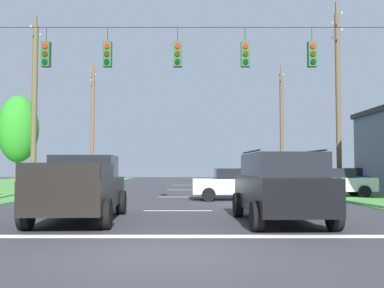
{
  "coord_description": "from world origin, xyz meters",
  "views": [
    {
      "loc": [
        0.52,
        -8.32,
        1.6
      ],
      "look_at": [
        0.44,
        10.35,
        2.56
      ],
      "focal_mm": 41.73,
      "sensor_mm": 36.0,
      "label": 1
    }
  ],
  "objects_px": {
    "pickup_truck": "(83,188)",
    "utility_pole_far_left": "(95,123)",
    "distant_car_oncoming": "(361,179)",
    "tree_roadside_right": "(20,129)",
    "distant_car_far_parked": "(334,182)",
    "utility_pole_far_right": "(284,127)",
    "suv_black": "(282,186)",
    "utility_pole_mid_right": "(340,98)",
    "overhead_signal_span": "(177,97)",
    "distant_car_crossing_white": "(239,184)",
    "utility_pole_mid_left": "(36,107)"
  },
  "relations": [
    {
      "from": "overhead_signal_span",
      "to": "suv_black",
      "type": "bearing_deg",
      "value": -50.7
    },
    {
      "from": "tree_roadside_right",
      "to": "suv_black",
      "type": "bearing_deg",
      "value": -52.54
    },
    {
      "from": "suv_black",
      "to": "tree_roadside_right",
      "type": "distance_m",
      "value": 25.36
    },
    {
      "from": "distant_car_oncoming",
      "to": "distant_car_crossing_white",
      "type": "bearing_deg",
      "value": -139.67
    },
    {
      "from": "suv_black",
      "to": "distant_car_crossing_white",
      "type": "bearing_deg",
      "value": 92.17
    },
    {
      "from": "distant_car_crossing_white",
      "to": "utility_pole_mid_right",
      "type": "xyz_separation_m",
      "value": [
        5.99,
        3.13,
        4.64
      ]
    },
    {
      "from": "overhead_signal_span",
      "to": "utility_pole_mid_left",
      "type": "bearing_deg",
      "value": 134.12
    },
    {
      "from": "suv_black",
      "to": "distant_car_far_parked",
      "type": "bearing_deg",
      "value": 66.07
    },
    {
      "from": "distant_car_oncoming",
      "to": "tree_roadside_right",
      "type": "bearing_deg",
      "value": 171.06
    },
    {
      "from": "pickup_truck",
      "to": "utility_pole_far_right",
      "type": "height_order",
      "value": "utility_pole_far_right"
    },
    {
      "from": "distant_car_far_parked",
      "to": "utility_pole_far_left",
      "type": "xyz_separation_m",
      "value": [
        -16.73,
        17.33,
        4.83
      ]
    },
    {
      "from": "suv_black",
      "to": "distant_car_oncoming",
      "type": "height_order",
      "value": "suv_black"
    },
    {
      "from": "suv_black",
      "to": "distant_car_far_parked",
      "type": "relative_size",
      "value": 1.11
    },
    {
      "from": "suv_black",
      "to": "distant_car_far_parked",
      "type": "height_order",
      "value": "suv_black"
    },
    {
      "from": "suv_black",
      "to": "pickup_truck",
      "type": "bearing_deg",
      "value": 173.9
    },
    {
      "from": "utility_pole_mid_right",
      "to": "utility_pole_far_left",
      "type": "xyz_separation_m",
      "value": [
        -17.41,
        16.53,
        0.19
      ]
    },
    {
      "from": "distant_car_crossing_white",
      "to": "utility_pole_mid_right",
      "type": "height_order",
      "value": "utility_pole_mid_right"
    },
    {
      "from": "distant_car_oncoming",
      "to": "utility_pole_far_right",
      "type": "distance_m",
      "value": 13.17
    },
    {
      "from": "pickup_truck",
      "to": "distant_car_oncoming",
      "type": "height_order",
      "value": "pickup_truck"
    },
    {
      "from": "distant_car_far_parked",
      "to": "utility_pole_mid_right",
      "type": "bearing_deg",
      "value": 49.58
    },
    {
      "from": "tree_roadside_right",
      "to": "utility_pole_far_left",
      "type": "bearing_deg",
      "value": 67.58
    },
    {
      "from": "utility_pole_mid_left",
      "to": "utility_pole_far_left",
      "type": "relative_size",
      "value": 0.89
    },
    {
      "from": "distant_car_crossing_white",
      "to": "distant_car_far_parked",
      "type": "height_order",
      "value": "same"
    },
    {
      "from": "overhead_signal_span",
      "to": "distant_car_crossing_white",
      "type": "distance_m",
      "value": 6.69
    },
    {
      "from": "pickup_truck",
      "to": "utility_pole_mid_left",
      "type": "distance_m",
      "value": 13.68
    },
    {
      "from": "distant_car_far_parked",
      "to": "utility_pole_far_left",
      "type": "distance_m",
      "value": 24.57
    },
    {
      "from": "overhead_signal_span",
      "to": "utility_pole_mid_right",
      "type": "xyz_separation_m",
      "value": [
        8.81,
        8.15,
        1.24
      ]
    },
    {
      "from": "overhead_signal_span",
      "to": "pickup_truck",
      "type": "relative_size",
      "value": 3.08
    },
    {
      "from": "distant_car_far_parked",
      "to": "suv_black",
      "type": "bearing_deg",
      "value": -113.93
    },
    {
      "from": "pickup_truck",
      "to": "distant_car_crossing_white",
      "type": "bearing_deg",
      "value": 56.43
    },
    {
      "from": "overhead_signal_span",
      "to": "utility_pole_mid_right",
      "type": "relative_size",
      "value": 1.55
    },
    {
      "from": "overhead_signal_span",
      "to": "utility_pole_far_left",
      "type": "bearing_deg",
      "value": 109.22
    },
    {
      "from": "distant_car_crossing_white",
      "to": "tree_roadside_right",
      "type": "relative_size",
      "value": 0.63
    },
    {
      "from": "distant_car_far_parked",
      "to": "utility_pole_far_right",
      "type": "height_order",
      "value": "utility_pole_far_right"
    },
    {
      "from": "tree_roadside_right",
      "to": "pickup_truck",
      "type": "bearing_deg",
      "value": -63.88
    },
    {
      "from": "distant_car_far_parked",
      "to": "utility_pole_mid_right",
      "type": "height_order",
      "value": "utility_pole_mid_right"
    },
    {
      "from": "distant_car_far_parked",
      "to": "utility_pole_far_left",
      "type": "bearing_deg",
      "value": 133.99
    },
    {
      "from": "pickup_truck",
      "to": "tree_roadside_right",
      "type": "xyz_separation_m",
      "value": [
        -9.48,
        19.34,
        3.39
      ]
    },
    {
      "from": "pickup_truck",
      "to": "utility_pole_far_left",
      "type": "height_order",
      "value": "utility_pole_far_left"
    },
    {
      "from": "pickup_truck",
      "to": "tree_roadside_right",
      "type": "bearing_deg",
      "value": 116.12
    },
    {
      "from": "pickup_truck",
      "to": "utility_pole_mid_left",
      "type": "bearing_deg",
      "value": 115.57
    },
    {
      "from": "distant_car_far_parked",
      "to": "tree_roadside_right",
      "type": "height_order",
      "value": "tree_roadside_right"
    },
    {
      "from": "pickup_truck",
      "to": "distant_car_crossing_white",
      "type": "xyz_separation_m",
      "value": [
        5.48,
        8.26,
        -0.18
      ]
    },
    {
      "from": "utility_pole_far_left",
      "to": "tree_roadside_right",
      "type": "xyz_separation_m",
      "value": [
        -3.54,
        -8.57,
        -1.26
      ]
    },
    {
      "from": "distant_car_oncoming",
      "to": "distant_car_far_parked",
      "type": "relative_size",
      "value": 0.98
    },
    {
      "from": "suv_black",
      "to": "tree_roadside_right",
      "type": "height_order",
      "value": "tree_roadside_right"
    },
    {
      "from": "utility_pole_mid_left",
      "to": "distant_car_far_parked",
      "type": "bearing_deg",
      "value": -4.25
    },
    {
      "from": "utility_pole_far_right",
      "to": "utility_pole_mid_left",
      "type": "distance_m",
      "value": 23.48
    },
    {
      "from": "distant_car_oncoming",
      "to": "utility_pole_mid_left",
      "type": "xyz_separation_m",
      "value": [
        -19.8,
        -3.82,
        4.18
      ]
    },
    {
      "from": "distant_car_crossing_white",
      "to": "utility_pole_far_right",
      "type": "bearing_deg",
      "value": 72.55
    }
  ]
}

